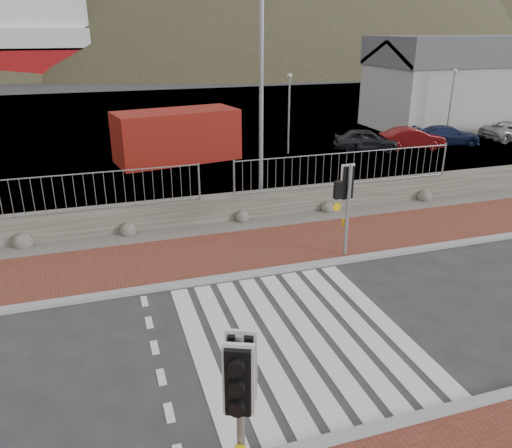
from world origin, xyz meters
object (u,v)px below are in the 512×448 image
object	(u,v)px
traffic_signal_near	(240,388)
shipping_container	(177,136)
car_c	(447,135)
streetlight	(266,68)
car_b	(412,138)
traffic_signal_far	(348,191)
car_a	(366,140)

from	to	relation	value
traffic_signal_near	shipping_container	xyz separation A→B (m)	(2.45, 19.81, -0.77)
traffic_signal_near	car_c	xyz separation A→B (m)	(17.71, 18.69, -1.47)
streetlight	car_c	size ratio (longest dim) A/B	2.35
shipping_container	car_b	distance (m)	12.87
streetlight	car_b	distance (m)	13.58
traffic_signal_near	shipping_container	world-z (taller)	traffic_signal_near
traffic_signal_far	streetlight	distance (m)	5.68
streetlight	car_c	world-z (taller)	streetlight
traffic_signal_far	car_a	size ratio (longest dim) A/B	0.80
car_a	car_b	world-z (taller)	car_a
streetlight	car_c	bearing A→B (deg)	32.59
traffic_signal_near	car_b	xyz separation A→B (m)	(15.23, 18.46, -1.44)
traffic_signal_near	shipping_container	size ratio (longest dim) A/B	0.47
traffic_signal_far	streetlight	size ratio (longest dim) A/B	0.31
traffic_signal_near	car_b	distance (m)	23.98
traffic_signal_near	car_c	world-z (taller)	traffic_signal_near
streetlight	shipping_container	xyz separation A→B (m)	(-1.87, 8.13, -3.75)
car_a	car_c	world-z (taller)	car_a
car_b	car_c	size ratio (longest dim) A/B	0.93
car_a	car_b	size ratio (longest dim) A/B	0.98
shipping_container	car_a	size ratio (longest dim) A/B	1.74
traffic_signal_far	shipping_container	distance (m)	13.19
traffic_signal_far	shipping_container	world-z (taller)	traffic_signal_far
streetlight	car_b	bearing A→B (deg)	36.80
traffic_signal_near	car_b	world-z (taller)	traffic_signal_near
traffic_signal_near	car_c	size ratio (longest dim) A/B	0.74
car_a	car_b	distance (m)	2.67
shipping_container	car_a	world-z (taller)	shipping_container
car_c	traffic_signal_near	bearing A→B (deg)	145.68
traffic_signal_near	car_b	bearing A→B (deg)	73.87
traffic_signal_near	traffic_signal_far	size ratio (longest dim) A/B	1.01
streetlight	shipping_container	distance (m)	9.14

